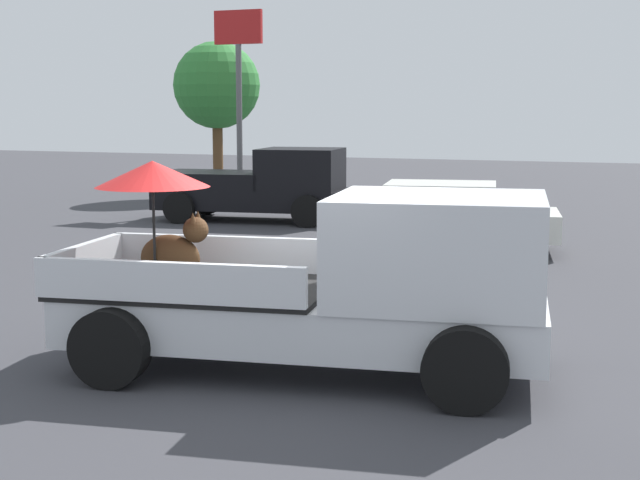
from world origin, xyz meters
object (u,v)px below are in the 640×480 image
Objects in this scene: pickup_truck_main at (342,283)px; pickup_truck_red at (262,186)px; parked_sedan_far at (444,213)px; motel_sign at (239,71)px.

pickup_truck_red is at bearing 109.72° from pickup_truck_main.
parked_sedan_far is at bearing -37.78° from pickup_truck_red.
pickup_truck_main is 1.16× the size of parked_sedan_far.
motel_sign is (-7.01, 5.21, 3.03)m from parked_sedan_far.
pickup_truck_main is 8.56m from parked_sedan_far.
motel_sign is (-8.00, 13.71, 2.81)m from pickup_truck_main.
pickup_truck_main is at bearing -93.78° from parked_sedan_far.
motel_sign is at bearing 111.28° from pickup_truck_main.
pickup_truck_main is 16.12m from motel_sign.
pickup_truck_main is at bearing -59.75° from motel_sign.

